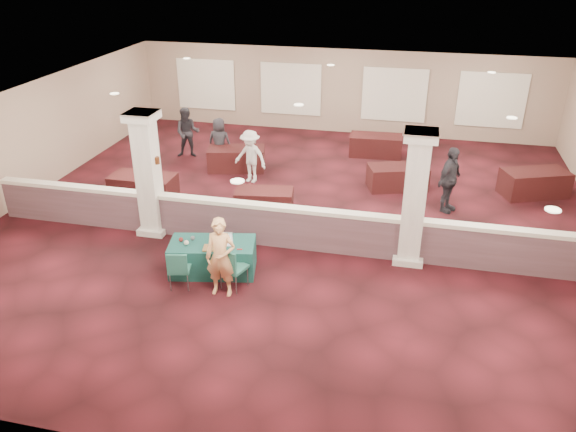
% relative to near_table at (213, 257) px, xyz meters
% --- Properties ---
extents(ground, '(16.00, 16.00, 0.00)m').
position_rel_near_table_xyz_m(ground, '(1.34, 3.00, -0.37)').
color(ground, '#441117').
rests_on(ground, ground).
extents(wall_back, '(16.00, 0.04, 3.20)m').
position_rel_near_table_xyz_m(wall_back, '(1.34, 11.00, 1.23)').
color(wall_back, gray).
rests_on(wall_back, ground).
extents(wall_front, '(16.00, 0.04, 3.20)m').
position_rel_near_table_xyz_m(wall_front, '(1.34, -5.00, 1.23)').
color(wall_front, gray).
rests_on(wall_front, ground).
extents(wall_left, '(0.04, 16.00, 3.20)m').
position_rel_near_table_xyz_m(wall_left, '(-6.66, 3.00, 1.23)').
color(wall_left, gray).
rests_on(wall_left, ground).
extents(ceiling, '(16.00, 16.00, 0.02)m').
position_rel_near_table_xyz_m(ceiling, '(1.34, 3.00, 2.83)').
color(ceiling, silver).
rests_on(ceiling, wall_back).
extents(partition_wall, '(15.60, 0.28, 1.10)m').
position_rel_near_table_xyz_m(partition_wall, '(1.34, 1.50, 0.20)').
color(partition_wall, '#52373D').
rests_on(partition_wall, ground).
extents(column_left, '(0.72, 0.72, 3.20)m').
position_rel_near_table_xyz_m(column_left, '(-2.16, 1.50, 1.27)').
color(column_left, beige).
rests_on(column_left, ground).
extents(column_right, '(0.72, 0.72, 3.20)m').
position_rel_near_table_xyz_m(column_right, '(4.34, 1.50, 1.27)').
color(column_right, beige).
rests_on(column_right, ground).
extents(sconce_left, '(0.12, 0.12, 0.18)m').
position_rel_near_table_xyz_m(sconce_left, '(-2.44, 1.50, 1.63)').
color(sconce_left, brown).
rests_on(sconce_left, column_left).
extents(sconce_right, '(0.12, 0.12, 0.18)m').
position_rel_near_table_xyz_m(sconce_right, '(-1.88, 1.50, 1.63)').
color(sconce_right, brown).
rests_on(sconce_right, column_left).
extents(near_table, '(2.06, 1.32, 0.73)m').
position_rel_near_table_xyz_m(near_table, '(0.00, 0.00, 0.00)').
color(near_table, '#103A36').
rests_on(near_table, ground).
extents(conf_chair_main, '(0.64, 0.64, 1.00)m').
position_rel_near_table_xyz_m(conf_chair_main, '(0.64, -0.61, 0.23)').
color(conf_chair_main, '#1F5D50').
rests_on(conf_chair_main, ground).
extents(conf_chair_side, '(0.55, 0.55, 0.92)m').
position_rel_near_table_xyz_m(conf_chair_side, '(-0.46, -0.84, 0.17)').
color(conf_chair_side, '#1F5D50').
rests_on(conf_chair_side, ground).
extents(woman, '(0.66, 0.46, 1.78)m').
position_rel_near_table_xyz_m(woman, '(0.50, -0.81, 0.52)').
color(woman, tan).
rests_on(woman, ground).
extents(far_table_front_left, '(1.85, 0.93, 0.75)m').
position_rel_near_table_xyz_m(far_table_front_left, '(-3.32, 3.30, 0.01)').
color(far_table_front_left, black).
rests_on(far_table_front_left, ground).
extents(far_table_front_center, '(1.69, 1.02, 0.64)m').
position_rel_near_table_xyz_m(far_table_front_center, '(0.31, 3.30, -0.05)').
color(far_table_front_center, black).
rests_on(far_table_front_center, ground).
extents(far_table_front_right, '(1.94, 1.39, 0.71)m').
position_rel_near_table_xyz_m(far_table_front_right, '(3.84, 5.82, -0.01)').
color(far_table_front_right, black).
rests_on(far_table_front_right, ground).
extents(far_table_back_left, '(1.99, 1.30, 0.74)m').
position_rel_near_table_xyz_m(far_table_back_left, '(-1.42, 6.20, 0.00)').
color(far_table_back_left, black).
rests_on(far_table_back_left, ground).
extents(far_table_back_center, '(1.83, 0.98, 0.73)m').
position_rel_near_table_xyz_m(far_table_back_center, '(2.93, 8.60, -0.00)').
color(far_table_back_center, black).
rests_on(far_table_back_center, ground).
extents(far_table_back_right, '(2.09, 1.56, 0.76)m').
position_rel_near_table_xyz_m(far_table_back_right, '(7.82, 6.20, 0.01)').
color(far_table_back_right, black).
rests_on(far_table_back_right, ground).
extents(attendee_a, '(0.92, 0.65, 1.74)m').
position_rel_near_table_xyz_m(attendee_a, '(-3.42, 7.00, 0.50)').
color(attendee_a, black).
rests_on(attendee_a, ground).
extents(attendee_b, '(1.16, 0.74, 1.67)m').
position_rel_near_table_xyz_m(attendee_b, '(-0.66, 5.31, 0.47)').
color(attendee_b, silver).
rests_on(attendee_b, ground).
extents(attendee_c, '(1.00, 1.21, 1.87)m').
position_rel_near_table_xyz_m(attendee_c, '(5.27, 4.50, 0.57)').
color(attendee_c, black).
rests_on(attendee_c, ground).
extents(attendee_d, '(0.80, 0.45, 1.61)m').
position_rel_near_table_xyz_m(attendee_d, '(-2.09, 6.50, 0.44)').
color(attendee_d, black).
rests_on(attendee_d, ground).
extents(laptop_base, '(0.37, 0.29, 0.02)m').
position_rel_near_table_xyz_m(laptop_base, '(0.31, 0.01, 0.38)').
color(laptop_base, silver).
rests_on(laptop_base, near_table).
extents(laptop_screen, '(0.33, 0.08, 0.22)m').
position_rel_near_table_xyz_m(laptop_screen, '(0.28, 0.12, 0.50)').
color(laptop_screen, silver).
rests_on(laptop_screen, near_table).
extents(screen_glow, '(0.30, 0.06, 0.19)m').
position_rel_near_table_xyz_m(screen_glow, '(0.28, 0.12, 0.48)').
color(screen_glow, silver).
rests_on(screen_glow, near_table).
extents(knitting, '(0.45, 0.38, 0.03)m').
position_rel_near_table_xyz_m(knitting, '(0.10, -0.24, 0.38)').
color(knitting, '#C6771F').
rests_on(knitting, near_table).
extents(yarn_cream, '(0.11, 0.11, 0.11)m').
position_rel_near_table_xyz_m(yarn_cream, '(-0.52, -0.21, 0.42)').
color(yarn_cream, beige).
rests_on(yarn_cream, near_table).
extents(yarn_red, '(0.10, 0.10, 0.10)m').
position_rel_near_table_xyz_m(yarn_red, '(-0.70, -0.09, 0.42)').
color(yarn_red, maroon).
rests_on(yarn_red, near_table).
extents(yarn_grey, '(0.10, 0.10, 0.10)m').
position_rel_near_table_xyz_m(yarn_grey, '(-0.47, 0.03, 0.42)').
color(yarn_grey, '#4A4B4F').
rests_on(yarn_grey, near_table).
extents(scissors, '(0.12, 0.05, 0.01)m').
position_rel_near_table_xyz_m(scissors, '(0.70, -0.15, 0.37)').
color(scissors, '#AE1215').
rests_on(scissors, near_table).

